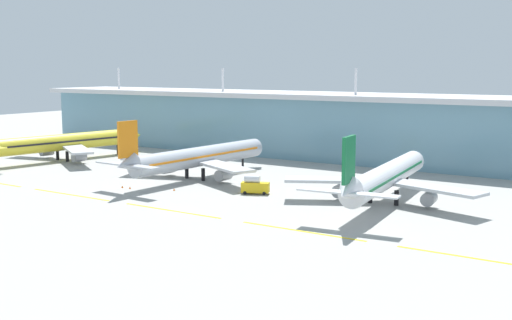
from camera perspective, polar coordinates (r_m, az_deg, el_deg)
name	(u,v)px	position (r m, az deg, el deg)	size (l,w,h in m)	color
ground_plane	(184,212)	(146.55, -6.46, -4.60)	(600.00, 600.00, 0.00)	#9E9E99
terminal_building	(361,127)	(228.12, 9.37, 2.94)	(288.00, 34.00, 32.25)	#6693A8
airliner_nearest	(66,142)	(234.74, -16.60, 1.53)	(48.07, 63.97, 18.90)	yellow
airliner_near_middle	(198,157)	(188.05, -5.18, 0.26)	(48.71, 63.61, 18.90)	#ADB2BC
airliner_far_middle	(385,177)	(156.75, 11.46, -1.47)	(48.51, 65.02, 18.90)	silver
taxiway_stripe_mid_west	(70,195)	(171.59, -16.21, -2.98)	(28.00, 0.70, 0.04)	yellow
taxiway_stripe_centre	(171,211)	(147.91, -7.54, -4.49)	(28.00, 0.70, 0.04)	yellow
taxiway_stripe_mid_east	(302,231)	(128.92, 4.09, -6.34)	(28.00, 0.70, 0.04)	yellow
taxiway_stripe_east	(476,259)	(116.95, 18.97, -8.30)	(28.00, 0.70, 0.04)	yellow
fuel_truck	(255,185)	(165.42, -0.13, -2.27)	(7.64, 5.22, 4.95)	gold
safety_cone_left_wingtip	(130,188)	(175.97, -11.16, -2.43)	(0.56, 0.56, 0.70)	orange
safety_cone_nose_front	(122,187)	(177.89, -11.82, -2.33)	(0.56, 0.56, 0.70)	orange
safety_cone_right_wingtip	(174,189)	(171.34, -7.31, -2.62)	(0.56, 0.56, 0.70)	orange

